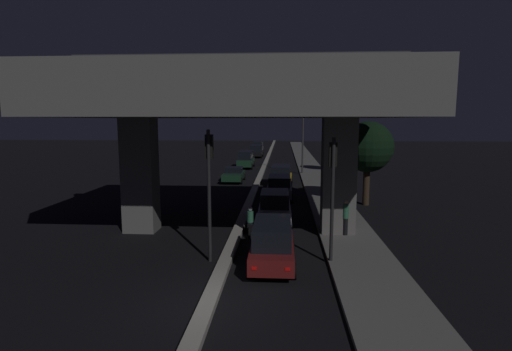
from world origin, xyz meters
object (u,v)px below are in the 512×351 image
street_lamp (300,130)px  car_dark_red_lead (272,243)px  traffic_light_right_of_median (333,178)px  car_dark_green_lead_oncoming (234,174)px  car_grey_fourth_oncoming (258,147)px  car_taxi_yellow_fourth (281,175)px  car_dark_green_second_oncoming (246,159)px  motorcycle_black_filtering_near (250,223)px  car_black_third_oncoming (256,151)px  pedestrian_on_sidewalk (346,217)px  car_white_second (275,207)px  car_grey_third (279,187)px  traffic_light_left_of_median (209,173)px

street_lamp → car_dark_red_lead: street_lamp is taller
traffic_light_right_of_median → street_lamp: size_ratio=0.64×
car_dark_green_lead_oncoming → car_grey_fourth_oncoming: size_ratio=0.97×
car_taxi_yellow_fourth → car_dark_green_second_oncoming: bearing=20.7°
motorcycle_black_filtering_near → street_lamp: bearing=-10.9°
car_black_third_oncoming → traffic_light_right_of_median: bearing=9.5°
motorcycle_black_filtering_near → car_dark_green_second_oncoming: bearing=3.2°
car_dark_green_second_oncoming → car_grey_fourth_oncoming: 21.91m
traffic_light_right_of_median → motorcycle_black_filtering_near: size_ratio=2.77×
traffic_light_right_of_median → pedestrian_on_sidewalk: traffic_light_right_of_median is taller
street_lamp → car_dark_green_second_oncoming: street_lamp is taller
traffic_light_right_of_median → car_black_third_oncoming: 46.13m
street_lamp → car_dark_green_lead_oncoming: size_ratio=1.96×
car_white_second → car_grey_third: car_white_second is taller
car_dark_red_lead → pedestrian_on_sidewalk: bearing=-41.4°
car_grey_third → car_grey_fourth_oncoming: car_grey_fourth_oncoming is taller
traffic_light_right_of_median → car_white_second: 7.20m
street_lamp → motorcycle_black_filtering_near: 23.45m
street_lamp → car_dark_red_lead: bearing=-94.5°
car_dark_green_lead_oncoming → pedestrian_on_sidewalk: (7.60, -17.36, 0.35)m
motorcycle_black_filtering_near → car_white_second: bearing=-27.1°
car_grey_third → car_taxi_yellow_fourth: (0.08, 6.11, 0.05)m
traffic_light_left_of_median → car_taxi_yellow_fourth: (2.78, 19.20, -2.70)m
car_dark_red_lead → car_white_second: size_ratio=1.01×
street_lamp → car_taxi_yellow_fourth: street_lamp is taller
car_grey_third → pedestrian_on_sidewalk: size_ratio=2.51×
car_dark_red_lead → motorcycle_black_filtering_near: size_ratio=2.25×
street_lamp → motorcycle_black_filtering_near: (-3.35, -22.85, -4.09)m
street_lamp → car_white_second: (-2.18, -20.28, -3.82)m
car_white_second → car_grey_fourth_oncoming: (-3.91, 47.48, 0.12)m
traffic_light_left_of_median → car_dark_red_lead: size_ratio=1.30×
car_dark_red_lead → motorcycle_black_filtering_near: car_dark_red_lead is taller
car_dark_red_lead → car_grey_fourth_oncoming: size_ratio=0.98×
motorcycle_black_filtering_near → pedestrian_on_sidewalk: bearing=-94.3°
car_dark_red_lead → car_dark_green_second_oncoming: bearing=7.0°
traffic_light_left_of_median → car_white_second: size_ratio=1.32×
car_taxi_yellow_fourth → pedestrian_on_sidewalk: size_ratio=2.62×
car_white_second → car_dark_green_lead_oncoming: (-4.11, 14.64, -0.20)m
motorcycle_black_filtering_near → pedestrian_on_sidewalk: 4.69m
car_grey_third → car_grey_fourth_oncoming: 40.91m
car_white_second → street_lamp: bearing=-6.7°
car_grey_third → motorcycle_black_filtering_near: 9.45m
traffic_light_right_of_median → traffic_light_left_of_median: bearing=-180.0°
car_grey_third → car_taxi_yellow_fourth: car_taxi_yellow_fourth is taller
car_black_third_oncoming → pedestrian_on_sidewalk: (7.15, -42.08, 0.04)m
street_lamp → car_black_third_oncoming: (-5.84, 19.09, -3.70)m
traffic_light_right_of_median → car_dark_green_second_oncoming: size_ratio=1.05×
street_lamp → car_taxi_yellow_fourth: (-1.90, -7.39, -3.78)m
car_grey_third → car_black_third_oncoming: 32.82m
car_grey_fourth_oncoming → car_dark_green_lead_oncoming: bearing=-0.4°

